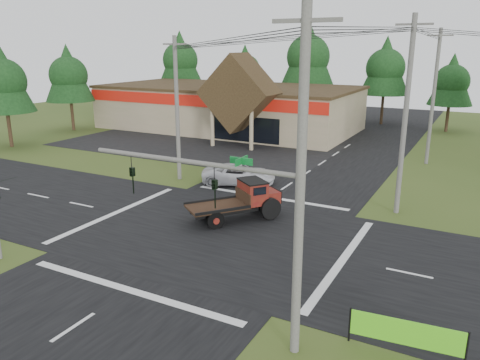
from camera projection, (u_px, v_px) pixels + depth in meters
The scene contains 20 objects.
ground at pixel (216, 233), 25.28m from camera, with size 120.00×120.00×0.00m, color #394F1C.
road_ns at pixel (216, 233), 25.28m from camera, with size 12.00×120.00×0.02m, color black.
road_ew at pixel (216, 233), 25.28m from camera, with size 120.00×12.00×0.02m, color black.
parking_apron at pixel (193, 145), 47.73m from camera, with size 28.00×14.00×0.02m, color black.
cvs_building at pixel (229, 106), 56.71m from camera, with size 30.40×18.20×9.19m.
traffic_signal_mast at pixel (250, 217), 15.07m from camera, with size 8.12×0.24×7.00m.
utility_pole_nr at pixel (300, 188), 13.98m from camera, with size 2.00×0.30×11.00m.
utility_pole_nw at pixel (177, 108), 34.20m from camera, with size 2.00×0.30×10.50m.
utility_pole_ne at pixel (405, 116), 26.85m from camera, with size 2.00×0.30×11.50m.
utility_pole_n at pixel (433, 97), 38.78m from camera, with size 2.00×0.30×11.20m.
tree_row_a at pixel (180, 58), 70.57m from camera, with size 6.72×6.72×12.12m.
tree_row_b at pixel (245, 68), 68.13m from camera, with size 5.60×5.60×10.10m.
tree_row_c at pixel (308, 55), 62.22m from camera, with size 7.28×7.28×13.13m.
tree_row_d at pixel (386, 66), 58.93m from camera, with size 6.16×6.16×11.11m.
tree_row_e at pixel (452, 80), 53.99m from camera, with size 5.04×5.04×9.09m.
tree_side_w at pixel (68, 73), 54.86m from camera, with size 5.60×5.60×10.10m.
tree_side_w_near at pixel (3, 79), 45.46m from camera, with size 5.60×5.60×10.10m.
antique_flatbed_truck at pixel (235, 201), 26.99m from camera, with size 2.10×5.51×2.30m, color maroon, non-canonical shape.
roadside_banner at pixel (406, 337), 15.21m from camera, with size 3.70×0.11×1.26m, color #57CA1A, non-canonical shape.
white_pickup at pixel (239, 174), 34.17m from camera, with size 2.45×5.32×1.48m, color silver.
Camera 1 is at (12.18, -20.16, 9.71)m, focal length 35.00 mm.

